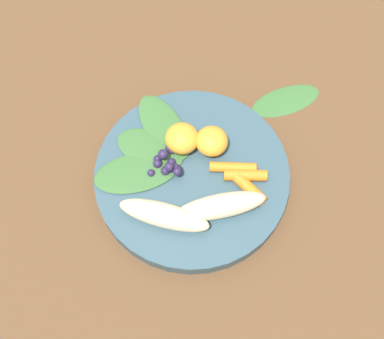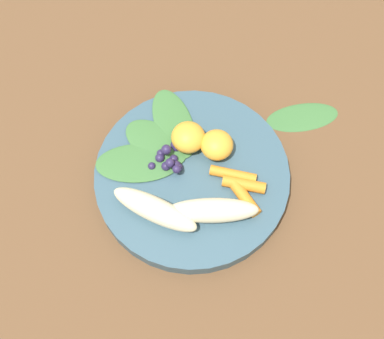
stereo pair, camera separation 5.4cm
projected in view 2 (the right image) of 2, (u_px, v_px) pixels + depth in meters
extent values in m
plane|color=brown|center=(192.00, 180.00, 0.70)|extent=(2.40, 2.40, 0.00)
cylinder|color=#385666|center=(192.00, 177.00, 0.69)|extent=(0.27, 0.27, 0.03)
ellipsoid|color=beige|center=(212.00, 210.00, 0.64)|extent=(0.09, 0.12, 0.03)
ellipsoid|color=beige|center=(155.00, 209.00, 0.64)|extent=(0.12, 0.09, 0.03)
ellipsoid|color=#F4A833|center=(188.00, 137.00, 0.68)|extent=(0.05, 0.05, 0.04)
ellipsoid|color=#F4A833|center=(217.00, 145.00, 0.68)|extent=(0.05, 0.05, 0.03)
cylinder|color=orange|center=(245.00, 199.00, 0.65)|extent=(0.05, 0.02, 0.02)
cylinder|color=orange|center=(244.00, 184.00, 0.66)|extent=(0.05, 0.05, 0.02)
cylinder|color=orange|center=(233.00, 174.00, 0.67)|extent=(0.05, 0.06, 0.01)
sphere|color=#2D234C|center=(161.00, 154.00, 0.68)|extent=(0.01, 0.01, 0.01)
sphere|color=#2D234C|center=(174.00, 159.00, 0.68)|extent=(0.01, 0.01, 0.01)
sphere|color=#2D234C|center=(176.00, 166.00, 0.67)|extent=(0.01, 0.01, 0.01)
sphere|color=#2D234C|center=(166.00, 166.00, 0.67)|extent=(0.01, 0.01, 0.01)
sphere|color=#2D234C|center=(178.00, 168.00, 0.67)|extent=(0.01, 0.01, 0.01)
sphere|color=#2D234C|center=(174.00, 145.00, 0.69)|extent=(0.01, 0.01, 0.01)
sphere|color=#2D234C|center=(178.00, 167.00, 0.67)|extent=(0.01, 0.01, 0.01)
sphere|color=#2D234C|center=(152.00, 166.00, 0.68)|extent=(0.01, 0.01, 0.01)
sphere|color=#2D234C|center=(166.00, 150.00, 0.67)|extent=(0.01, 0.01, 0.01)
sphere|color=#2D234C|center=(177.00, 148.00, 0.69)|extent=(0.01, 0.01, 0.01)
sphere|color=#2D234C|center=(177.00, 169.00, 0.66)|extent=(0.01, 0.01, 0.01)
sphere|color=#2D234C|center=(170.00, 163.00, 0.66)|extent=(0.01, 0.01, 0.01)
sphere|color=#2D234C|center=(160.00, 158.00, 0.68)|extent=(0.01, 0.01, 0.01)
cylinder|color=white|center=(154.00, 165.00, 0.68)|extent=(0.04, 0.04, 0.00)
ellipsoid|color=#3D7038|center=(174.00, 123.00, 0.71)|extent=(0.13, 0.08, 0.00)
ellipsoid|color=#3D7038|center=(156.00, 142.00, 0.69)|extent=(0.11, 0.09, 0.00)
ellipsoid|color=#3D7038|center=(139.00, 163.00, 0.68)|extent=(0.11, 0.13, 0.00)
ellipsoid|color=#3D7038|center=(301.00, 115.00, 0.74)|extent=(0.09, 0.12, 0.01)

